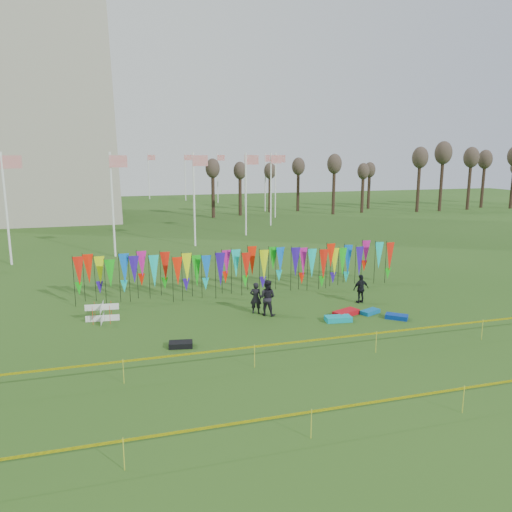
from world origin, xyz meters
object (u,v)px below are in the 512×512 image
object	(u,v)px
person_mid	(267,298)
kite_bag_black	(181,344)
kite_bag_blue	(397,317)
box_kite	(102,313)
kite_bag_red	(346,313)
person_left	(256,298)
person_right	(361,289)
kite_bag_teal	(370,312)
kite_bag_turquoise	(338,319)

from	to	relation	value
person_mid	kite_bag_black	xyz separation A→B (m)	(-4.69, -2.98, -0.78)
person_mid	kite_bag_blue	bearing A→B (deg)	-167.20
box_kite	person_mid	size ratio (longest dim) A/B	0.49
kite_bag_black	kite_bag_red	bearing A→B (deg)	12.40
kite_bag_black	person_mid	bearing A→B (deg)	32.47
box_kite	person_mid	xyz separation A→B (m)	(7.81, -1.27, 0.45)
person_left	kite_bag_red	distance (m)	4.53
kite_bag_black	person_right	bearing A→B (deg)	19.36
kite_bag_black	box_kite	bearing A→B (deg)	126.23
kite_bag_black	kite_bag_teal	bearing A→B (deg)	10.14
kite_bag_turquoise	person_mid	bearing A→B (deg)	148.24
person_mid	kite_bag_black	size ratio (longest dim) A/B	1.84
person_left	kite_bag_turquoise	distance (m)	4.17
kite_bag_red	person_right	bearing A→B (deg)	45.07
box_kite	person_left	world-z (taller)	person_left
person_mid	kite_bag_turquoise	distance (m)	3.59
box_kite	person_left	distance (m)	7.41
kite_bag_black	kite_bag_teal	world-z (taller)	kite_bag_black
kite_bag_turquoise	kite_bag_teal	distance (m)	2.12
person_right	kite_bag_red	xyz separation A→B (m)	(-1.70, -1.71, -0.65)
kite_bag_blue	person_right	bearing A→B (deg)	97.87
kite_bag_black	kite_bag_blue	bearing A→B (deg)	3.57
kite_bag_black	kite_bag_teal	size ratio (longest dim) A/B	0.95
kite_bag_blue	kite_bag_teal	world-z (taller)	kite_bag_blue
box_kite	kite_bag_blue	bearing A→B (deg)	-14.78
kite_bag_black	kite_bag_teal	distance (m)	9.86
person_left	person_mid	bearing A→B (deg)	161.54
kite_bag_teal	person_mid	bearing A→B (deg)	166.04
person_left	person_mid	distance (m)	0.63
kite_bag_blue	box_kite	bearing A→B (deg)	165.22
person_left	person_right	bearing A→B (deg)	-154.14
kite_bag_teal	kite_bag_blue	bearing A→B (deg)	-52.55
box_kite	kite_bag_red	xyz separation A→B (m)	(11.55, -2.41, -0.32)
person_mid	kite_bag_black	bearing A→B (deg)	66.98
person_left	kite_bag_teal	size ratio (longest dim) A/B	1.56
person_left	person_mid	world-z (taller)	person_mid
box_kite	kite_bag_black	size ratio (longest dim) A/B	0.91
person_right	kite_bag_black	world-z (taller)	person_right
box_kite	person_left	size ratio (longest dim) A/B	0.55
box_kite	kite_bag_black	distance (m)	5.29
person_mid	kite_bag_red	world-z (taller)	person_mid
kite_bag_turquoise	kite_bag_blue	distance (m)	2.91
kite_bag_turquoise	kite_bag_red	size ratio (longest dim) A/B	0.91
kite_bag_blue	kite_bag_teal	xyz separation A→B (m)	(-0.83, 1.08, -0.01)
person_mid	kite_bag_blue	world-z (taller)	person_mid
person_right	kite_bag_red	bearing A→B (deg)	40.29
kite_bag_red	kite_bag_black	world-z (taller)	kite_bag_red
box_kite	kite_bag_teal	xyz separation A→B (m)	(12.83, -2.52, -0.34)
box_kite	kite_bag_black	bearing A→B (deg)	-53.77
box_kite	kite_bag_red	world-z (taller)	box_kite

